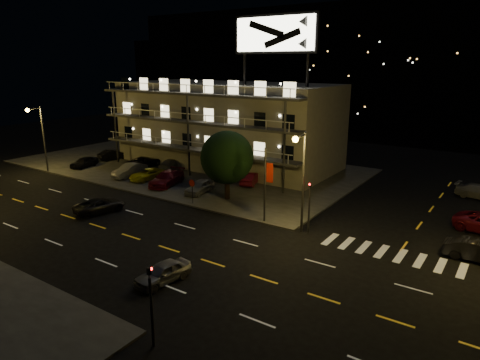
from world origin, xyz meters
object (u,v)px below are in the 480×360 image
Objects in this scene: tree at (227,159)px; lot_car_7 at (171,164)px; side_car_0 at (479,251)px; lot_car_2 at (148,174)px; road_car_east at (163,272)px; road_car_west at (99,206)px; lot_car_4 at (199,187)px.

tree reaches higher than lot_car_7.
tree reaches higher than side_car_0.
lot_car_2 is 1.04× the size of lot_car_7.
road_car_west is (-13.65, 6.05, -0.00)m from road_car_east.
tree reaches higher than lot_car_4.
side_car_0 is at bearing 152.11° from lot_car_7.
side_car_0 is at bearing -152.69° from road_car_west.
lot_car_2 is 33.52m from side_car_0.
tree is 16.93m from road_car_east.
tree is 22.21m from side_car_0.
lot_car_7 is at bearing 78.40° from side_car_0.
road_car_west is at bearing 105.30° from side_car_0.
tree is 12.40m from road_car_west.
side_car_0 reaches higher than road_car_west.
lot_car_4 reaches higher than road_car_west.
lot_car_2 is at bearing 86.74° from side_car_0.
lot_car_4 is 0.93× the size of lot_car_7.
lot_car_4 reaches higher than lot_car_2.
lot_car_4 is 11.22m from lot_car_7.
lot_car_7 reaches higher than road_car_west.
side_car_0 is 30.41m from road_car_west.
road_car_east is at bearing 168.11° from road_car_west.
lot_car_7 is at bearing 141.18° from lot_car_4.
lot_car_4 is (-3.40, -0.07, -3.30)m from tree.
tree is 1.70× the size of lot_car_4.
tree is 1.80× the size of road_car_east.
side_car_0 is 1.17× the size of road_car_east.
lot_car_4 is at bearing 3.64° from lot_car_2.
lot_car_4 is 0.90× the size of side_car_0.
lot_car_2 is at bearing 88.28° from lot_car_7.
lot_car_7 is 35.56m from side_car_0.
road_car_east is 14.93m from road_car_west.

